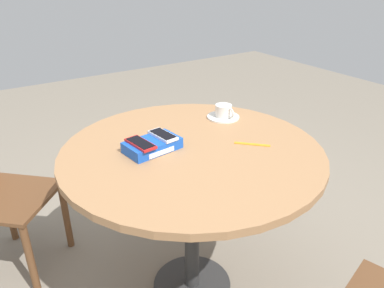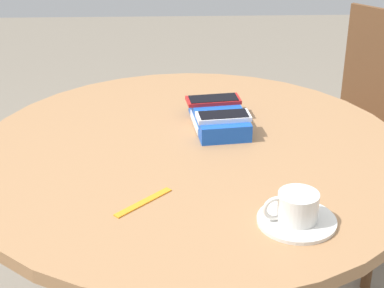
# 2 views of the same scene
# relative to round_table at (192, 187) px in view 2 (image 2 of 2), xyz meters

# --- Properties ---
(round_table) EXTENTS (1.08, 1.08, 0.77)m
(round_table) POSITION_rel_round_table_xyz_m (0.00, 0.00, 0.00)
(round_table) COLOR #2D2D2D
(round_table) RESTS_ON ground_plane
(phone_box) EXTENTS (0.23, 0.15, 0.04)m
(phone_box) POSITION_rel_round_table_xyz_m (-0.14, 0.07, 0.12)
(phone_box) COLOR blue
(phone_box) RESTS_ON round_table
(phone_red) EXTENTS (0.08, 0.15, 0.01)m
(phone_red) POSITION_rel_round_table_xyz_m (-0.20, 0.06, 0.15)
(phone_red) COLOR red
(phone_red) RESTS_ON phone_box
(phone_white) EXTENTS (0.08, 0.14, 0.01)m
(phone_white) POSITION_rel_round_table_xyz_m (-0.09, 0.08, 0.15)
(phone_white) COLOR silver
(phone_white) RESTS_ON phone_box
(saucer) EXTENTS (0.16, 0.16, 0.01)m
(saucer) POSITION_rel_round_table_xyz_m (0.31, 0.20, 0.10)
(saucer) COLOR silver
(saucer) RESTS_ON round_table
(coffee_cup) EXTENTS (0.08, 0.11, 0.06)m
(coffee_cup) POSITION_rel_round_table_xyz_m (0.31, 0.20, 0.14)
(coffee_cup) COLOR silver
(coffee_cup) RESTS_ON saucer
(lanyard_strap) EXTENTS (0.12, 0.12, 0.00)m
(lanyard_strap) POSITION_rel_round_table_xyz_m (0.23, -0.11, 0.10)
(lanyard_strap) COLOR orange
(lanyard_strap) RESTS_ON round_table
(chair_far_side) EXTENTS (0.56, 0.56, 0.89)m
(chair_far_side) POSITION_rel_round_table_xyz_m (-0.71, 0.67, -0.22)
(chair_far_side) COLOR brown
(chair_far_side) RESTS_ON ground_plane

